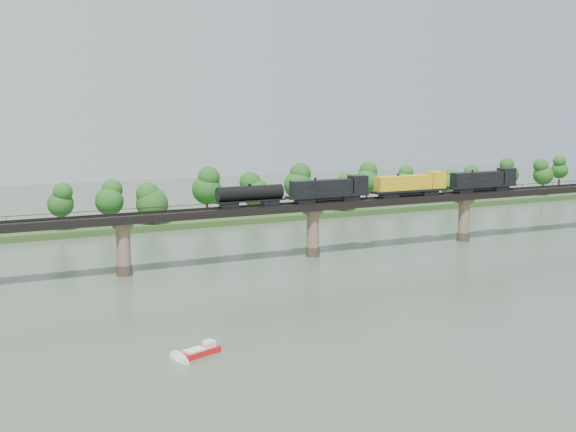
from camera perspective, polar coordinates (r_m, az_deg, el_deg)
name	(u,v)px	position (r m, az deg, el deg)	size (l,w,h in m)	color
ground	(392,288)	(127.99, 8.23, -5.67)	(400.00, 400.00, 0.00)	#3C4A3A
far_bank	(222,216)	(202.49, -5.27, -0.04)	(300.00, 24.00, 1.60)	#27451B
bridge	(313,231)	(152.06, 1.97, -1.17)	(236.00, 30.00, 11.50)	#473A2D
bridge_superstructure	(313,201)	(151.09, 1.99, 1.19)	(220.00, 4.90, 0.75)	black
far_treeline	(198,191)	(194.50, -7.11, 1.96)	(289.06, 17.54, 13.60)	#382619
freight_train	(384,186)	(159.63, 7.56, 2.33)	(76.08, 2.96, 5.24)	black
motorboat	(200,351)	(94.78, -6.93, -10.53)	(5.84, 3.70, 1.54)	red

